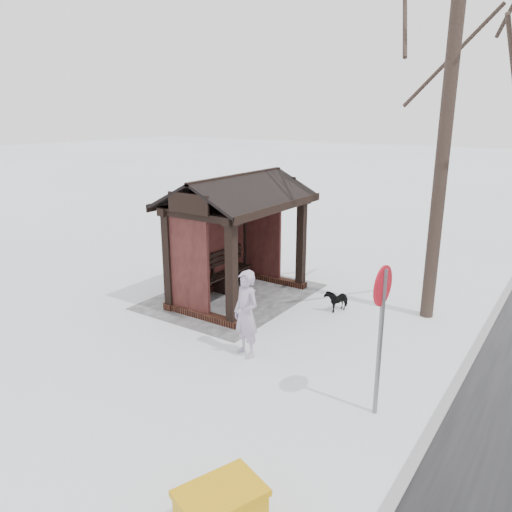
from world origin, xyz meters
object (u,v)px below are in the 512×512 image
(bus_shelter, at_px, (233,212))
(pedestrian, at_px, (246,314))
(road_sign, at_px, (381,309))
(tree_near, at_px, (456,23))
(dog, at_px, (337,300))

(bus_shelter, height_order, pedestrian, bus_shelter)
(road_sign, bearing_deg, pedestrian, -96.62)
(pedestrian, bearing_deg, bus_shelter, 149.14)
(bus_shelter, bearing_deg, tree_near, 108.99)
(tree_near, bearing_deg, road_sign, 5.53)
(bus_shelter, bearing_deg, dog, 104.47)
(dog, relative_size, road_sign, 0.26)
(pedestrian, relative_size, dog, 2.73)
(tree_near, height_order, pedestrian, tree_near)
(bus_shelter, relative_size, dog, 5.80)
(tree_near, relative_size, pedestrian, 5.34)
(bus_shelter, xyz_separation_m, pedestrian, (2.37, 2.04, -1.32))
(bus_shelter, distance_m, dog, 3.21)
(dog, distance_m, road_sign, 4.39)
(bus_shelter, height_order, road_sign, bus_shelter)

